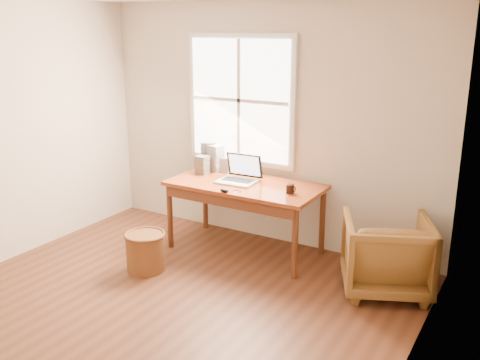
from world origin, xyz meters
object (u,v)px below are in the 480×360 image
object	(u,v)px
armchair	(386,254)
wicker_stool	(146,252)
desk	(245,185)
cd_stack_a	(216,158)
laptop	(236,171)
coffee_mug	(290,189)

from	to	relation	value
armchair	wicker_stool	size ratio (longest dim) A/B	2.05
desk	cd_stack_a	xyz separation A→B (m)	(-0.53, 0.25, 0.17)
wicker_stool	armchair	bearing A→B (deg)	20.07
wicker_stool	laptop	xyz separation A→B (m)	(0.51, 0.89, 0.70)
laptop	cd_stack_a	world-z (taller)	cd_stack_a
coffee_mug	armchair	bearing A→B (deg)	-23.41
armchair	wicker_stool	world-z (taller)	armchair
desk	armchair	bearing A→B (deg)	-5.05
desk	wicker_stool	size ratio (longest dim) A/B	4.26
wicker_stool	laptop	size ratio (longest dim) A/B	1.01
coffee_mug	wicker_stool	bearing A→B (deg)	-163.07
armchair	laptop	size ratio (longest dim) A/B	2.06
coffee_mug	cd_stack_a	bearing A→B (deg)	143.58
wicker_stool	cd_stack_a	distance (m)	1.38
desk	coffee_mug	bearing A→B (deg)	-7.41
coffee_mug	laptop	bearing A→B (deg)	156.75
desk	laptop	size ratio (longest dim) A/B	4.29
laptop	coffee_mug	size ratio (longest dim) A/B	4.10
armchair	coffee_mug	world-z (taller)	coffee_mug
coffee_mug	desk	bearing A→B (deg)	152.94
armchair	laptop	bearing A→B (deg)	-27.74
armchair	laptop	distance (m)	1.73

